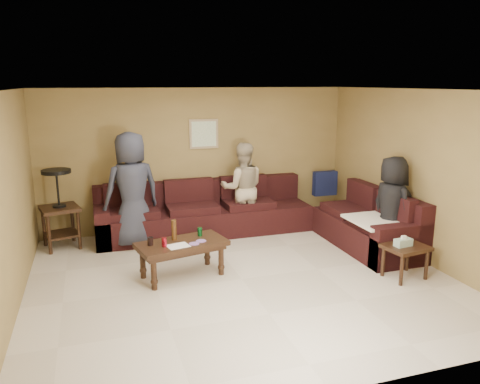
{
  "coord_description": "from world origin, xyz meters",
  "views": [
    {
      "loc": [
        -1.82,
        -5.59,
        2.6
      ],
      "look_at": [
        0.25,
        0.85,
        1.0
      ],
      "focal_mm": 35.0,
      "sensor_mm": 36.0,
      "label": 1
    }
  ],
  "objects_px": {
    "coffee_table": "(182,247)",
    "waste_bin": "(206,241)",
    "sectional_sofa": "(260,220)",
    "end_table_left": "(59,207)",
    "person_right": "(392,207)",
    "person_middle": "(242,188)",
    "person_left": "(132,190)",
    "side_table_right": "(405,250)"
  },
  "relations": [
    {
      "from": "side_table_right",
      "to": "person_right",
      "type": "bearing_deg",
      "value": 68.7
    },
    {
      "from": "coffee_table",
      "to": "waste_bin",
      "type": "xyz_separation_m",
      "value": [
        0.57,
        0.95,
        -0.28
      ]
    },
    {
      "from": "coffee_table",
      "to": "end_table_left",
      "type": "bearing_deg",
      "value": 133.14
    },
    {
      "from": "end_table_left",
      "to": "side_table_right",
      "type": "distance_m",
      "value": 5.22
    },
    {
      "from": "person_right",
      "to": "person_middle",
      "type": "bearing_deg",
      "value": 37.01
    },
    {
      "from": "waste_bin",
      "to": "person_middle",
      "type": "bearing_deg",
      "value": 38.76
    },
    {
      "from": "sectional_sofa",
      "to": "coffee_table",
      "type": "relative_size",
      "value": 3.62
    },
    {
      "from": "side_table_right",
      "to": "person_middle",
      "type": "relative_size",
      "value": 0.39
    },
    {
      "from": "sectional_sofa",
      "to": "side_table_right",
      "type": "bearing_deg",
      "value": -58.87
    },
    {
      "from": "coffee_table",
      "to": "waste_bin",
      "type": "distance_m",
      "value": 1.15
    },
    {
      "from": "waste_bin",
      "to": "person_right",
      "type": "xyz_separation_m",
      "value": [
        2.58,
        -1.14,
        0.64
      ]
    },
    {
      "from": "side_table_right",
      "to": "person_middle",
      "type": "height_order",
      "value": "person_middle"
    },
    {
      "from": "waste_bin",
      "to": "person_right",
      "type": "relative_size",
      "value": 0.17
    },
    {
      "from": "sectional_sofa",
      "to": "person_right",
      "type": "xyz_separation_m",
      "value": [
        1.6,
        -1.36,
        0.44
      ]
    },
    {
      "from": "end_table_left",
      "to": "side_table_right",
      "type": "xyz_separation_m",
      "value": [
        4.47,
        -2.69,
        -0.27
      ]
    },
    {
      "from": "side_table_right",
      "to": "sectional_sofa",
      "type": "bearing_deg",
      "value": 121.13
    },
    {
      "from": "coffee_table",
      "to": "side_table_right",
      "type": "distance_m",
      "value": 3.01
    },
    {
      "from": "person_left",
      "to": "side_table_right",
      "type": "bearing_deg",
      "value": 127.89
    },
    {
      "from": "person_left",
      "to": "person_middle",
      "type": "height_order",
      "value": "person_left"
    },
    {
      "from": "waste_bin",
      "to": "person_middle",
      "type": "relative_size",
      "value": 0.17
    },
    {
      "from": "side_table_right",
      "to": "person_right",
      "type": "distance_m",
      "value": 0.92
    },
    {
      "from": "coffee_table",
      "to": "end_table_left",
      "type": "relative_size",
      "value": 1.01
    },
    {
      "from": "person_right",
      "to": "coffee_table",
      "type": "bearing_deg",
      "value": 79.2
    },
    {
      "from": "sectional_sofa",
      "to": "waste_bin",
      "type": "bearing_deg",
      "value": -167.3
    },
    {
      "from": "person_left",
      "to": "person_middle",
      "type": "xyz_separation_m",
      "value": [
        1.89,
        0.15,
        -0.13
      ]
    },
    {
      "from": "person_right",
      "to": "waste_bin",
      "type": "bearing_deg",
      "value": 58.81
    },
    {
      "from": "sectional_sofa",
      "to": "side_table_right",
      "type": "xyz_separation_m",
      "value": [
        1.29,
        -2.14,
        0.07
      ]
    },
    {
      "from": "coffee_table",
      "to": "person_right",
      "type": "height_order",
      "value": "person_right"
    },
    {
      "from": "side_table_right",
      "to": "waste_bin",
      "type": "distance_m",
      "value": 2.99
    },
    {
      "from": "sectional_sofa",
      "to": "coffee_table",
      "type": "bearing_deg",
      "value": -142.99
    },
    {
      "from": "waste_bin",
      "to": "sectional_sofa",
      "type": "bearing_deg",
      "value": 12.7
    },
    {
      "from": "sectional_sofa",
      "to": "end_table_left",
      "type": "bearing_deg",
      "value": 170.18
    },
    {
      "from": "sectional_sofa",
      "to": "end_table_left",
      "type": "height_order",
      "value": "end_table_left"
    },
    {
      "from": "person_left",
      "to": "end_table_left",
      "type": "bearing_deg",
      "value": -29.19
    },
    {
      "from": "end_table_left",
      "to": "waste_bin",
      "type": "relative_size",
      "value": 4.72
    },
    {
      "from": "person_middle",
      "to": "person_right",
      "type": "bearing_deg",
      "value": 146.21
    },
    {
      "from": "coffee_table",
      "to": "person_left",
      "type": "relative_size",
      "value": 0.69
    },
    {
      "from": "end_table_left",
      "to": "person_middle",
      "type": "height_order",
      "value": "person_middle"
    },
    {
      "from": "end_table_left",
      "to": "person_right",
      "type": "relative_size",
      "value": 0.82
    },
    {
      "from": "side_table_right",
      "to": "person_middle",
      "type": "bearing_deg",
      "value": 119.47
    },
    {
      "from": "person_middle",
      "to": "person_left",
      "type": "bearing_deg",
      "value": 16.27
    },
    {
      "from": "sectional_sofa",
      "to": "coffee_table",
      "type": "height_order",
      "value": "sectional_sofa"
    }
  ]
}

